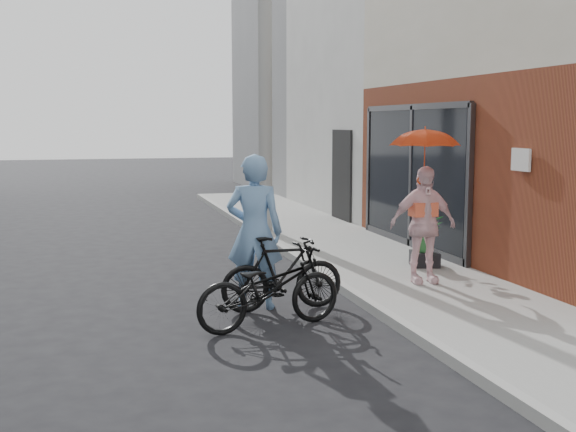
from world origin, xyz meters
name	(u,v)px	position (x,y,z in m)	size (l,w,h in m)	color
ground	(296,314)	(0.00, 0.00, 0.00)	(80.00, 80.00, 0.00)	black
sidewalk	(390,268)	(2.10, 2.00, 0.06)	(2.20, 24.00, 0.12)	gray
curb	(319,273)	(0.94, 2.00, 0.06)	(0.12, 24.00, 0.12)	#9E9E99
plaster_building	(465,77)	(7.20, 9.00, 3.50)	(8.00, 6.00, 7.00)	silver
east_building_far	(365,89)	(7.20, 16.00, 3.50)	(8.00, 8.00, 7.00)	gray
utility_pole	(265,62)	(1.10, 6.00, 3.50)	(0.28, 0.28, 7.00)	#9E9E99
officer	(254,232)	(-0.40, 0.45, 0.96)	(0.70, 0.46, 1.93)	#6E98C5
bike_left	(269,288)	(-0.45, -0.48, 0.46)	(0.61, 1.75, 0.92)	black
bike_right	(282,273)	(-0.10, 0.23, 0.47)	(0.44, 1.55, 0.93)	black
kimono_woman	(423,225)	(2.02, 0.73, 0.92)	(0.94, 0.39, 1.61)	#F4CDD2
parasol	(425,137)	(2.02, 0.73, 2.12)	(0.89, 0.89, 0.78)	#D84519
planter	(425,259)	(2.57, 1.76, 0.23)	(0.42, 0.42, 0.22)	black
potted_plant	(425,233)	(2.57, 1.76, 0.63)	(0.52, 0.45, 0.57)	#2E7336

